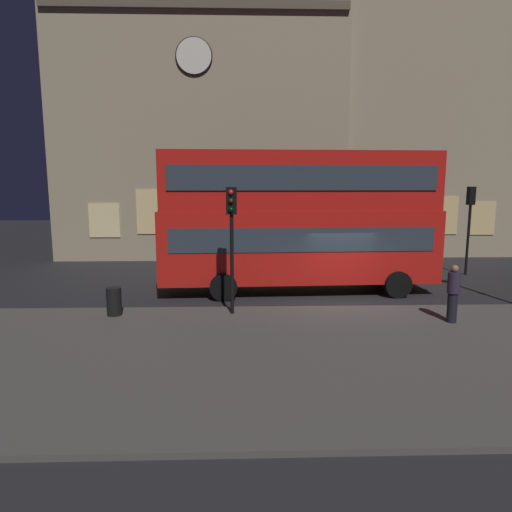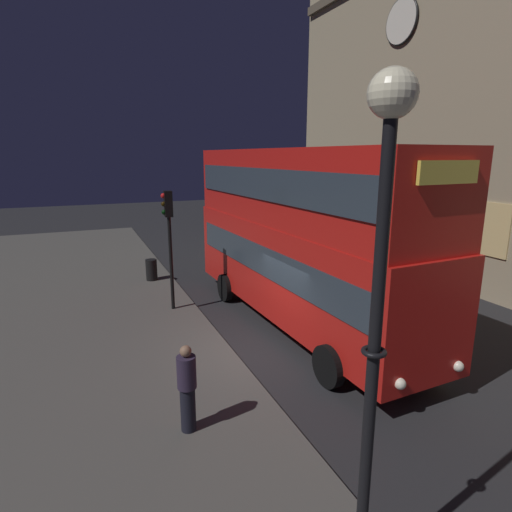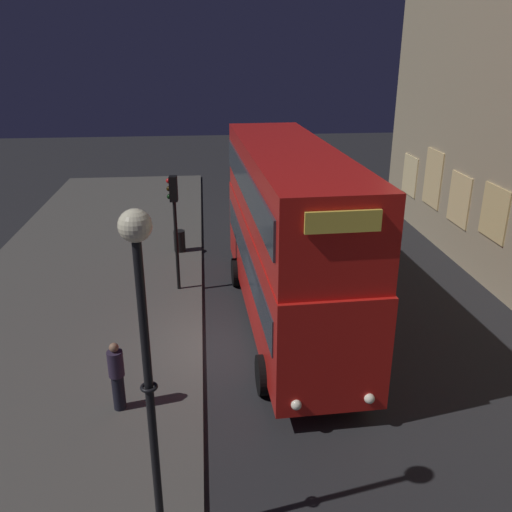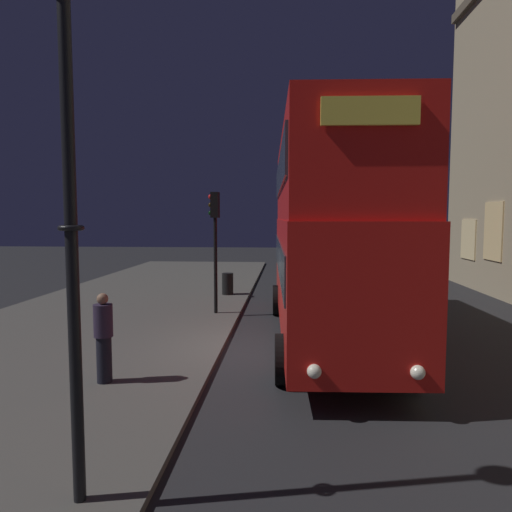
% 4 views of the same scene
% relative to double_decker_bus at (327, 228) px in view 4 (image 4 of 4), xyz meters
% --- Properties ---
extents(ground_plane, '(80.00, 80.00, 0.00)m').
position_rel_double_decker_bus_xyz_m(ground_plane, '(1.49, -2.00, -3.08)').
color(ground_plane, '#232326').
extents(sidewalk_slab, '(44.00, 8.54, 0.12)m').
position_rel_double_decker_bus_xyz_m(sidewalk_slab, '(1.49, -6.95, -3.02)').
color(sidewalk_slab, '#4C4944').
rests_on(sidewalk_slab, ground).
extents(double_decker_bus, '(11.00, 3.20, 5.52)m').
position_rel_double_decker_bus_xyz_m(double_decker_bus, '(0.00, 0.00, 0.00)').
color(double_decker_bus, red).
rests_on(double_decker_bus, ground).
extents(traffic_light_near_kerb, '(0.34, 0.37, 4.08)m').
position_rel_double_decker_bus_xyz_m(traffic_light_near_kerb, '(-2.55, -3.51, -0.03)').
color(traffic_light_near_kerb, black).
rests_on(traffic_light_near_kerb, sidewalk_slab).
extents(street_lamp, '(0.48, 0.48, 6.01)m').
position_rel_double_decker_bus_xyz_m(street_lamp, '(7.90, -3.43, 1.32)').
color(street_lamp, black).
rests_on(street_lamp, sidewalk_slab).
extents(pedestrian, '(0.37, 0.37, 1.77)m').
position_rel_double_decker_bus_xyz_m(pedestrian, '(4.16, -4.65, -2.05)').
color(pedestrian, black).
rests_on(pedestrian, sidewalk_slab).
extents(litter_bin, '(0.47, 0.47, 0.90)m').
position_rel_double_decker_bus_xyz_m(litter_bin, '(-6.33, -3.58, -2.51)').
color(litter_bin, black).
rests_on(litter_bin, sidewalk_slab).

